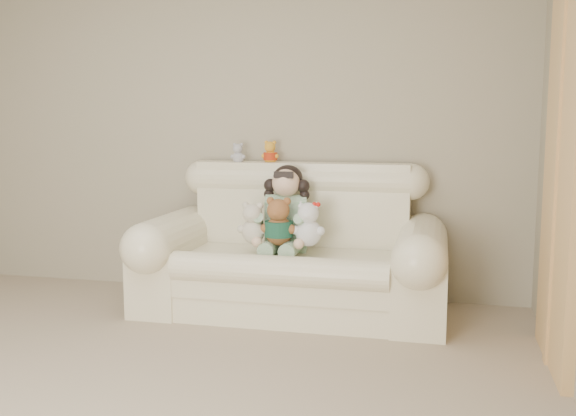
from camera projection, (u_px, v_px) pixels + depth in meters
The scene contains 9 objects.
wall_back at pixel (231, 125), 4.97m from camera, with size 4.50×4.50×0.00m, color tan.
sofa at pixel (291, 240), 4.46m from camera, with size 2.10×0.95×1.03m, color #FFF1CD, non-canonical shape.
door_panel at pixel (563, 174), 3.43m from camera, with size 0.06×0.90×2.10m, color tan.
seated_child at pixel (286, 208), 4.52m from camera, with size 0.37×0.45×0.61m, color #2F7A3B, non-canonical shape.
brown_teddy at pixel (279, 217), 4.34m from camera, with size 0.24×0.19×0.38m, color brown, non-canonical shape.
white_cat at pixel (309, 219), 4.31m from camera, with size 0.23×0.18×0.36m, color silver, non-canonical shape.
cream_teddy at pixel (253, 219), 4.39m from camera, with size 0.21×0.16×0.33m, color beige, non-canonical shape.
yellow_mini_bear at pixel (270, 150), 4.79m from camera, with size 0.13×0.10×0.21m, color gold, non-canonical shape.
grey_mini_plush at pixel (238, 152), 4.82m from camera, with size 0.12×0.09×0.18m, color #B7B6BE, non-canonical shape.
Camera 1 is at (1.59, -2.28, 1.33)m, focal length 40.35 mm.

